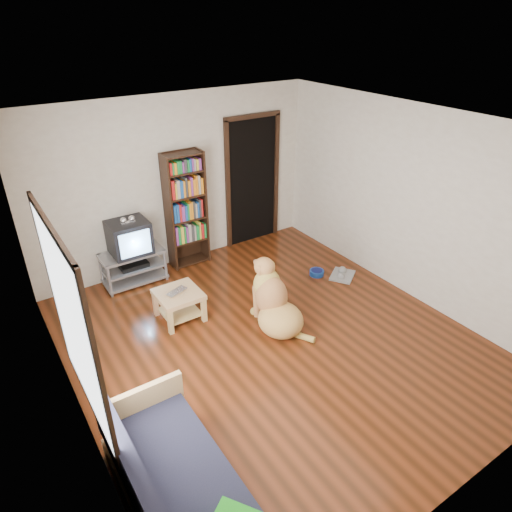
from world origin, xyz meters
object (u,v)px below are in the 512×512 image
tv_stand (133,266)px  bookshelf (185,204)px  laptop (179,293)px  dog (274,303)px  crt_tv (129,237)px  coffee_table (179,300)px  dog_bowl (317,273)px  sofa (179,493)px  grey_rag (342,275)px

tv_stand → bookshelf: bearing=5.6°
tv_stand → bookshelf: (0.95, 0.09, 0.73)m
laptop → dog: dog is taller
tv_stand → crt_tv: size_ratio=1.55×
crt_tv → coffee_table: 1.32m
dog_bowl → sofa: sofa is taller
grey_rag → crt_tv: 3.22m
laptop → bookshelf: (0.78, 1.32, 0.59)m
tv_stand → sofa: 3.76m
sofa → dog: (2.09, 1.63, 0.07)m
grey_rag → coffee_table: 2.56m
laptop → crt_tv: (-0.17, 1.25, 0.33)m
dog_bowl → coffee_table: bearing=176.0°
crt_tv → laptop: bearing=-82.3°
dog_bowl → tv_stand: (-2.39, 1.36, 0.23)m
grey_rag → tv_stand: size_ratio=0.44×
grey_rag → crt_tv: crt_tv is taller
grey_rag → dog_bowl: bearing=140.2°
crt_tv → sofa: 3.81m
coffee_table → bookshelf: bearing=58.9°
dog_bowl → grey_rag: (0.30, -0.25, -0.03)m
laptop → dog_bowl: 2.25m
grey_rag → dog: (-1.57, -0.40, 0.31)m
laptop → tv_stand: tv_stand is taller
laptop → dog_bowl: size_ratio=1.30×
tv_stand → dog: (1.11, -2.00, 0.06)m
bookshelf → dog: size_ratio=1.64×
dog_bowl → dog: 1.46m
tv_stand → dog: 2.29m
dog → coffee_table: bearing=139.7°
laptop → sofa: bearing=-135.4°
dog_bowl → laptop: bearing=176.7°
dog_bowl → dog: dog is taller
tv_stand → laptop: bearing=-82.2°
dog_bowl → sofa: 4.06m
laptop → coffee_table: laptop is taller
laptop → coffee_table: 0.13m
crt_tv → bookshelf: 0.99m
grey_rag → dog: size_ratio=0.36×
grey_rag → crt_tv: size_ratio=0.69×
dog_bowl → crt_tv: crt_tv is taller
dog_bowl → bookshelf: size_ratio=0.12×
dog_bowl → crt_tv: bearing=150.0°
tv_stand → sofa: size_ratio=0.50×
crt_tv → dog: bearing=-61.2°
bookshelf → tv_stand: bearing=-174.4°
grey_rag → bookshelf: bearing=135.6°
laptop → bookshelf: bearing=39.6°
crt_tv → dog: crt_tv is taller
tv_stand → bookshelf: size_ratio=0.50×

